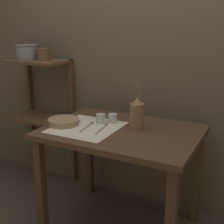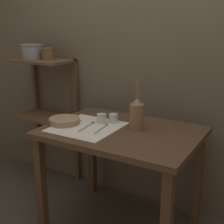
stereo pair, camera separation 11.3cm
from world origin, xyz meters
The scene contains 13 objects.
stone_wall_back centered at (0.00, 0.51, 1.20)m, with size 7.00×0.06×2.40m.
wooden_table centered at (0.00, 0.00, 0.68)m, with size 1.09×0.79×0.80m.
wooden_shelf_unit centered at (-0.99, 0.33, 0.85)m, with size 0.54×0.34×1.21m.
linen_cloth centered at (-0.25, -0.07, 0.80)m, with size 0.46×0.48×0.00m.
pitcher_with_flowers centered at (0.09, 0.06, 0.91)m, with size 0.10×0.10×0.39m.
wooden_bowl centered at (-0.43, -0.10, 0.82)m, with size 0.23×0.23×0.05m.
glass_tumbler_near centered at (-0.20, 0.05, 0.84)m, with size 0.07×0.07×0.07m.
glass_tumbler_far centered at (-0.13, 0.11, 0.83)m, with size 0.07×0.07×0.07m.
fork_outer centered at (-0.37, -0.08, 0.80)m, with size 0.03×0.21×0.00m.
spoon_inner centered at (-0.25, -0.03, 0.80)m, with size 0.04×0.22×0.02m.
spoon_outer centered at (-0.13, -0.02, 0.80)m, with size 0.04×0.22×0.02m.
metal_pot_large centered at (-1.09, 0.29, 1.28)m, with size 0.21×0.21×0.13m.
metal_pot_small centered at (-0.91, 0.29, 1.27)m, with size 0.12×0.12×0.11m.
Camera 1 is at (0.90, -1.90, 1.54)m, focal length 50.00 mm.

